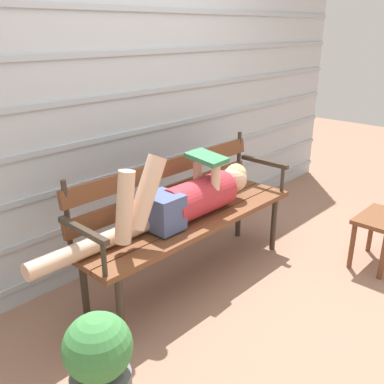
# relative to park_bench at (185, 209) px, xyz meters

# --- Properties ---
(ground_plane) EXTENTS (12.00, 12.00, 0.00)m
(ground_plane) POSITION_rel_park_bench_xyz_m (-0.00, -0.24, -0.52)
(ground_plane) COLOR #936B56
(house_siding) EXTENTS (5.50, 0.08, 2.20)m
(house_siding) POSITION_rel_park_bench_xyz_m (-0.00, 0.55, 0.58)
(house_siding) COLOR #B2BCC6
(house_siding) RESTS_ON ground
(park_bench) EXTENTS (1.73, 0.47, 0.89)m
(park_bench) POSITION_rel_park_bench_xyz_m (0.00, 0.00, 0.00)
(park_bench) COLOR brown
(park_bench) RESTS_ON ground
(reclining_person) EXTENTS (1.69, 0.26, 0.53)m
(reclining_person) POSITION_rel_park_bench_xyz_m (-0.08, -0.07, 0.11)
(reclining_person) COLOR #B72D38
(footstool) EXTENTS (0.44, 0.28, 0.39)m
(footstool) POSITION_rel_park_bench_xyz_m (1.08, -0.93, -0.21)
(footstool) COLOR brown
(footstool) RESTS_ON ground
(potted_plant) EXTENTS (0.30, 0.30, 0.57)m
(potted_plant) POSITION_rel_park_bench_xyz_m (-1.14, -0.59, -0.22)
(potted_plant) COLOR slate
(potted_plant) RESTS_ON ground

